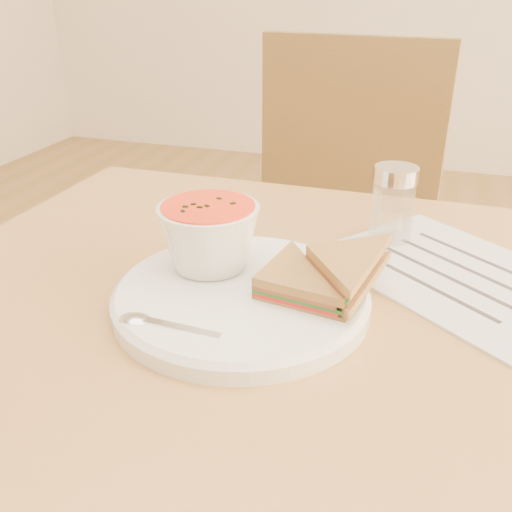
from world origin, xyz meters
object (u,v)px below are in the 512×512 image
at_px(chair_far, 318,272).
at_px(condiment_shaker, 393,205).
at_px(plate, 241,298).
at_px(soup_bowl, 209,239).

bearing_deg(chair_far, condiment_shaker, 118.64).
height_order(chair_far, plate, chair_far).
distance_m(plate, condiment_shaker, 0.26).
xyz_separation_m(plate, condiment_shaker, (0.13, 0.22, 0.04)).
relative_size(chair_far, condiment_shaker, 9.51).
distance_m(chair_far, soup_bowl, 0.66).
distance_m(chair_far, condiment_shaker, 0.54).
xyz_separation_m(soup_bowl, condiment_shaker, (0.18, 0.18, -0.00)).
bearing_deg(condiment_shaker, plate, -121.23).
height_order(plate, soup_bowl, soup_bowl).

